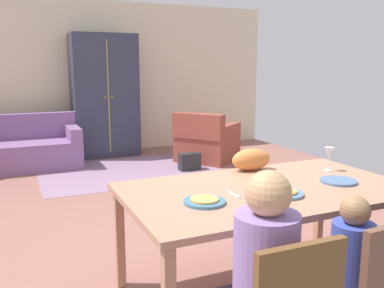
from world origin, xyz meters
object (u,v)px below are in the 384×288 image
object	(u,v)px
plate_near_woman	(338,181)
cat	(251,160)
couch	(25,149)
armchair	(206,142)
dining_table	(267,196)
wine_glass	(329,154)
handbag	(190,162)
plate_near_man	(204,202)
person_child	(345,284)
armoire	(105,96)
plate_near_child	(284,194)

from	to	relation	value
plate_near_woman	cat	xyz separation A→B (m)	(-0.37, 0.54, 0.08)
couch	armchair	size ratio (longest dim) A/B	1.36
dining_table	couch	bearing A→B (deg)	106.58
wine_glass	handbag	size ratio (longest dim) A/B	0.58
plate_near_woman	armchair	size ratio (longest dim) A/B	0.21
plate_near_woman	handbag	distance (m)	3.56
plate_near_man	person_child	xyz separation A→B (m)	(0.52, -0.61, -0.34)
armoire	handbag	xyz separation A→B (m)	(0.90, -1.60, -0.92)
plate_near_woman	cat	world-z (taller)	cat
plate_near_child	dining_table	bearing A→B (deg)	90.00
plate_near_child	armchair	distance (m)	4.30
plate_near_child	person_child	bearing A→B (deg)	-90.16
wine_glass	person_child	bearing A→B (deg)	-126.97
couch	dining_table	bearing A→B (deg)	-73.42
dining_table	armchair	distance (m)	4.12
person_child	cat	distance (m)	1.26
armchair	handbag	world-z (taller)	armchair
dining_table	cat	bearing A→B (deg)	71.30
plate_near_woman	couch	world-z (taller)	couch
plate_near_man	wine_glass	distance (m)	1.25
dining_table	wine_glass	bearing A→B (deg)	14.71
handbag	couch	bearing A→B (deg)	152.98
couch	plate_near_child	bearing A→B (deg)	-74.02
plate_near_woman	armchair	bearing A→B (deg)	77.11
dining_table	couch	xyz separation A→B (m)	(-1.35, 4.54, -0.39)
couch	person_child	bearing A→B (deg)	-75.64
dining_table	couch	size ratio (longest dim) A/B	1.17
wine_glass	armchair	world-z (taller)	wine_glass
wine_glass	plate_near_woman	bearing A→B (deg)	-120.04
plate_near_woman	armoire	distance (m)	5.11
person_child	handbag	size ratio (longest dim) A/B	2.89
armchair	handbag	bearing A→B (deg)	-137.38
plate_near_child	armoire	world-z (taller)	armoire
plate_near_man	couch	size ratio (longest dim) A/B	0.15
plate_near_man	couch	world-z (taller)	couch
plate_near_man	dining_table	bearing A→B (deg)	12.90
dining_table	armchair	bearing A→B (deg)	69.64
person_child	handbag	bearing A→B (deg)	77.37
handbag	dining_table	bearing A→B (deg)	-105.22
plate_near_man	couch	bearing A→B (deg)	100.07
plate_near_child	couch	distance (m)	4.93
dining_table	plate_near_man	world-z (taller)	plate_near_man
plate_near_woman	armchair	distance (m)	4.07
person_child	cat	world-z (taller)	cat
plate_near_child	plate_near_woman	distance (m)	0.53
handbag	person_child	bearing A→B (deg)	-102.63
wine_glass	armoire	bearing A→B (deg)	97.94
plate_near_man	armoire	bearing A→B (deg)	83.95
armchair	wine_glass	bearing A→B (deg)	-101.43
armchair	cat	bearing A→B (deg)	-110.57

